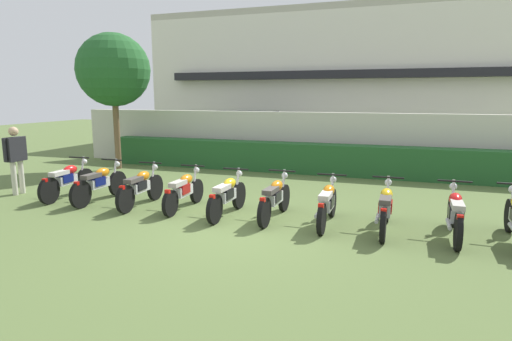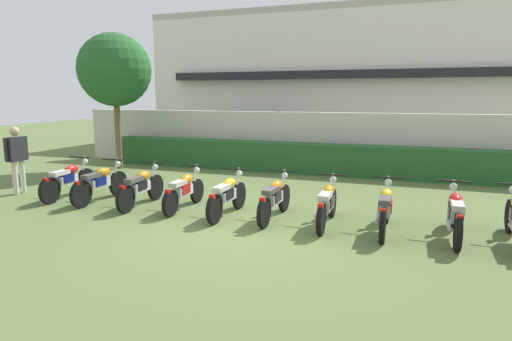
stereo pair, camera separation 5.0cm
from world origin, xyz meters
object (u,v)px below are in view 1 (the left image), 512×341
at_px(tree_near_inspector, 113,70).
at_px(motorcycle_in_row_6, 327,203).
at_px(parked_car, 245,134).
at_px(inspector_person, 16,154).
at_px(motorcycle_in_row_1, 100,183).
at_px(motorcycle_in_row_2, 141,187).
at_px(motorcycle_in_row_7, 385,208).
at_px(motorcycle_in_row_0, 67,180).
at_px(motorcycle_in_row_8, 455,214).
at_px(motorcycle_in_row_3, 184,190).
at_px(motorcycle_in_row_4, 227,195).
at_px(motorcycle_in_row_5, 275,198).

xyz_separation_m(tree_near_inspector, motorcycle_in_row_6, (8.11, -4.24, -2.94)).
distance_m(parked_car, inspector_person, 9.32).
relative_size(motorcycle_in_row_1, motorcycle_in_row_2, 1.03).
bearing_deg(motorcycle_in_row_7, motorcycle_in_row_2, 89.35).
relative_size(parked_car, motorcycle_in_row_0, 2.35).
bearing_deg(tree_near_inspector, motorcycle_in_row_6, -27.57).
bearing_deg(inspector_person, motorcycle_in_row_0, 3.37).
bearing_deg(parked_car, tree_near_inspector, -119.72).
xyz_separation_m(tree_near_inspector, motorcycle_in_row_2, (3.77, -4.20, -2.93)).
distance_m(motorcycle_in_row_1, motorcycle_in_row_6, 5.53).
xyz_separation_m(motorcycle_in_row_0, motorcycle_in_row_1, (1.01, -0.04, -0.00)).
distance_m(motorcycle_in_row_2, inspector_person, 3.78).
height_order(motorcycle_in_row_1, motorcycle_in_row_8, motorcycle_in_row_1).
xyz_separation_m(tree_near_inspector, motorcycle_in_row_8, (10.41, -4.27, -2.93)).
bearing_deg(motorcycle_in_row_8, motorcycle_in_row_3, 88.85).
distance_m(tree_near_inspector, motorcycle_in_row_1, 5.70).
xyz_separation_m(parked_car, motorcycle_in_row_2, (0.74, -8.82, -0.48)).
xyz_separation_m(motorcycle_in_row_4, motorcycle_in_row_8, (4.43, 0.01, 0.01)).
relative_size(parked_car, motorcycle_in_row_8, 2.35).
bearing_deg(motorcycle_in_row_3, motorcycle_in_row_7, -93.55).
distance_m(motorcycle_in_row_5, inspector_person, 6.99).
bearing_deg(motorcycle_in_row_4, motorcycle_in_row_2, 88.98).
relative_size(tree_near_inspector, motorcycle_in_row_2, 2.44).
distance_m(motorcycle_in_row_0, motorcycle_in_row_2, 2.20).
relative_size(motorcycle_in_row_5, inspector_person, 1.09).
relative_size(motorcycle_in_row_5, motorcycle_in_row_6, 1.02).
bearing_deg(motorcycle_in_row_8, motorcycle_in_row_6, 89.65).
distance_m(tree_near_inspector, motorcycle_in_row_8, 11.63).
distance_m(motorcycle_in_row_2, motorcycle_in_row_8, 6.64).
height_order(tree_near_inspector, motorcycle_in_row_7, tree_near_inspector).
bearing_deg(motorcycle_in_row_0, motorcycle_in_row_1, -95.88).
height_order(tree_near_inspector, motorcycle_in_row_3, tree_near_inspector).
bearing_deg(motorcycle_in_row_2, motorcycle_in_row_0, 85.26).
xyz_separation_m(parked_car, motorcycle_in_row_6, (5.08, -8.86, -0.49)).
bearing_deg(motorcycle_in_row_4, parked_car, 19.35).
distance_m(motorcycle_in_row_2, motorcycle_in_row_5, 3.23).
relative_size(motorcycle_in_row_7, inspector_person, 1.11).
distance_m(motorcycle_in_row_2, motorcycle_in_row_6, 4.34).
relative_size(parked_car, motorcycle_in_row_4, 2.45).
relative_size(tree_near_inspector, motorcycle_in_row_1, 2.36).
bearing_deg(motorcycle_in_row_3, motorcycle_in_row_0, 88.74).
xyz_separation_m(motorcycle_in_row_0, motorcycle_in_row_5, (5.43, -0.06, -0.01)).
bearing_deg(motorcycle_in_row_4, motorcycle_in_row_6, -87.82).
xyz_separation_m(motorcycle_in_row_5, motorcycle_in_row_6, (1.11, -0.07, -0.00)).
height_order(parked_car, motorcycle_in_row_5, parked_car).
xyz_separation_m(motorcycle_in_row_1, motorcycle_in_row_2, (1.19, -0.05, -0.00)).
distance_m(parked_car, motorcycle_in_row_8, 11.56).
relative_size(motorcycle_in_row_6, motorcycle_in_row_8, 0.95).
height_order(motorcycle_in_row_4, inspector_person, inspector_person).
height_order(motorcycle_in_row_4, motorcycle_in_row_7, motorcycle_in_row_7).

